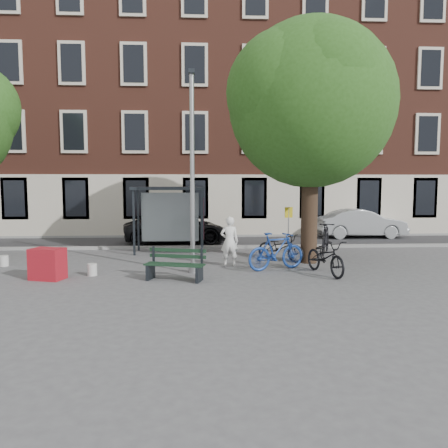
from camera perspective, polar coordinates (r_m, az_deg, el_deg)
ground at (r=13.62m, az=-4.08°, el=-6.34°), size 90.00×90.00×0.00m
road at (r=20.52m, az=-3.76°, el=-2.37°), size 40.00×4.00×0.01m
curb_near at (r=18.54m, az=-3.82°, el=-3.03°), size 40.00×0.25×0.12m
curb_far at (r=22.50m, az=-3.70°, el=-1.55°), size 40.00×0.25×0.12m
building_row at (r=26.68m, az=-3.70°, el=14.48°), size 30.00×8.00×14.00m
lamppost at (r=13.34m, az=-4.16°, el=5.45°), size 0.28×0.35×6.11m
tree_right at (r=15.47m, az=11.51°, el=15.89°), size 5.76×5.60×8.20m
bus_shelter at (r=17.48m, az=-5.89°, el=2.57°), size 2.85×1.45×2.62m
painter at (r=14.50m, az=0.71°, el=-2.29°), size 0.61×0.41×1.66m
bench at (r=12.55m, az=-6.39°, el=-5.49°), size 1.79×0.99×0.88m
bike_a at (r=15.65m, az=7.40°, el=-3.05°), size 1.81×1.68×0.97m
bike_b at (r=14.00m, az=6.84°, el=-3.53°), size 2.08×1.28×1.21m
bike_c at (r=13.56m, az=13.12°, el=-4.22°), size 1.21×2.15×1.07m
bike_d at (r=17.40m, az=13.13°, el=-1.88°), size 1.31×2.10×1.22m
car_dark at (r=20.25m, az=-6.12°, el=-0.59°), size 5.07×2.77×1.35m
car_silver at (r=23.21m, az=17.45°, el=0.08°), size 4.43×1.59×1.45m
red_stand at (r=13.53m, az=-22.05°, el=-4.86°), size 1.03×0.82×0.90m
bucket_a at (r=16.32m, az=-26.78°, el=-4.32°), size 0.36×0.36×0.36m
bucket_b at (r=13.69m, az=-16.83°, el=-5.73°), size 0.37×0.37×0.36m
bucket_c at (r=15.22m, az=-21.93°, el=-4.79°), size 0.32×0.32×0.36m
notice_sign at (r=17.25m, az=8.43°, el=0.47°), size 0.32×0.07×1.83m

